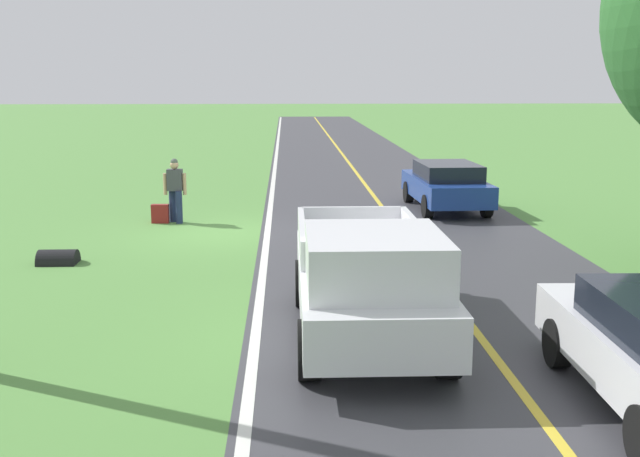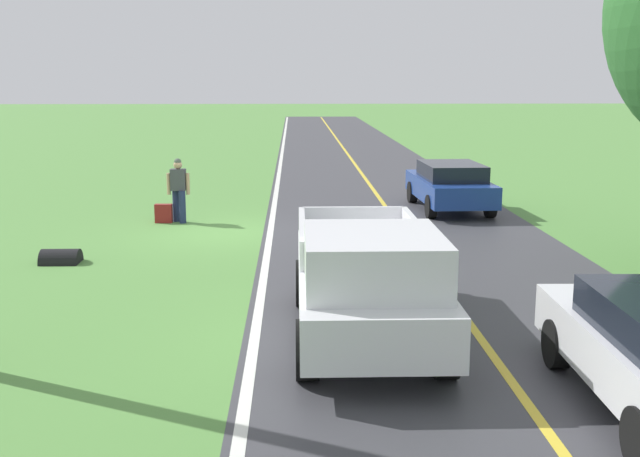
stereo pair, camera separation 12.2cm
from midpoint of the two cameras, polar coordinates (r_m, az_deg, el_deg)
The scene contains 9 objects.
ground_plane at distance 19.58m, azimuth -7.54°, elevation -0.34°, with size 200.00×200.00×0.00m, color #568E42.
road_surface at distance 19.71m, azimuth 5.84°, elevation -0.22°, with size 7.18×120.00×0.00m, color #3D3D42.
lane_edge_line at distance 19.51m, azimuth -4.11°, elevation -0.30°, with size 0.16×117.60×0.00m, color silver.
lane_centre_line at distance 19.71m, azimuth 5.84°, elevation -0.21°, with size 0.14×117.60×0.00m, color gold.
hitchhiker_walking at distance 21.08m, azimuth -10.89°, elevation 3.07°, with size 0.62×0.52×1.75m.
suitcase_carried at distance 21.19m, azimuth -11.97°, elevation 1.09°, with size 0.20×0.46×0.51m, color maroon.
pickup_truck_passing at distance 11.28m, azimuth 3.27°, elevation -3.75°, with size 2.12×5.41×1.82m.
sedan_near_oncoming at distance 23.09m, azimuth 9.22°, elevation 3.25°, with size 2.05×4.46×1.41m.
drainage_culvert at distance 17.19m, azimuth -19.09°, elevation -2.48°, with size 0.60×0.60×0.80m, color black.
Camera 1 is at (-1.66, 19.12, 3.86)m, focal length 42.99 mm.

